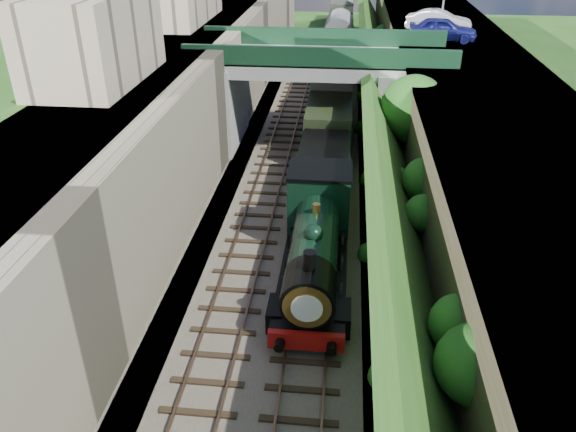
{
  "coord_description": "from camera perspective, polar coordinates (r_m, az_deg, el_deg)",
  "views": [
    {
      "loc": [
        2.13,
        -11.43,
        14.25
      ],
      "look_at": [
        0.0,
        9.04,
        2.88
      ],
      "focal_mm": 35.0,
      "sensor_mm": 36.0,
      "label": 1
    }
  ],
  "objects": [
    {
      "name": "trackbed",
      "position": [
        34.53,
        1.89,
        4.71
      ],
      "size": [
        10.0,
        90.0,
        0.2
      ],
      "primitive_type": "cube",
      "color": "#473F38",
      "rests_on": "ground"
    },
    {
      "name": "retaining_wall",
      "position": [
        34.08,
        -7.43,
        10.28
      ],
      "size": [
        1.0,
        90.0,
        7.0
      ],
      "primitive_type": "cube",
      "color": "#756B56",
      "rests_on": "ground"
    },
    {
      "name": "street_plateau_left",
      "position": [
        35.03,
        -13.11,
        10.29
      ],
      "size": [
        6.0,
        90.0,
        7.0
      ],
      "primitive_type": "cube",
      "color": "#262628",
      "rests_on": "ground"
    },
    {
      "name": "street_plateau_right",
      "position": [
        34.14,
        18.26,
        8.43
      ],
      "size": [
        8.0,
        90.0,
        6.25
      ],
      "primitive_type": "cube",
      "color": "#262628",
      "rests_on": "ground"
    },
    {
      "name": "embankment_slope",
      "position": [
        30.81,
        11.04,
        6.65
      ],
      "size": [
        4.78,
        90.0,
        6.57
      ],
      "color": "#1E4714",
      "rests_on": "ground"
    },
    {
      "name": "track_left",
      "position": [
        34.65,
        -1.42,
        5.07
      ],
      "size": [
        2.5,
        90.0,
        0.2
      ],
      "color": "black",
      "rests_on": "trackbed"
    },
    {
      "name": "track_right",
      "position": [
        34.42,
        3.89,
        4.83
      ],
      "size": [
        2.5,
        90.0,
        0.2
      ],
      "color": "black",
      "rests_on": "trackbed"
    },
    {
      "name": "road_bridge",
      "position": [
        36.88,
        3.96,
        12.83
      ],
      "size": [
        16.0,
        6.4,
        7.25
      ],
      "color": "gray",
      "rests_on": "ground"
    },
    {
      "name": "building_near",
      "position": [
        28.45,
        -19.15,
        16.78
      ],
      "size": [
        4.0,
        8.0,
        4.0
      ],
      "primitive_type": "cube",
      "color": "gray",
      "rests_on": "street_plateau_left"
    },
    {
      "name": "tree",
      "position": [
        31.42,
        12.78,
        10.41
      ],
      "size": [
        3.6,
        3.8,
        6.6
      ],
      "color": "black",
      "rests_on": "ground"
    },
    {
      "name": "car_blue",
      "position": [
        41.2,
        15.44,
        17.84
      ],
      "size": [
        4.73,
        2.44,
        1.54
      ],
      "primitive_type": "imported",
      "rotation": [
        0.0,
        0.0,
        1.43
      ],
      "color": "navy",
      "rests_on": "street_plateau_right"
    },
    {
      "name": "car_silver",
      "position": [
        44.29,
        15.05,
        18.59
      ],
      "size": [
        4.85,
        2.59,
        1.52
      ],
      "primitive_type": "imported",
      "rotation": [
        0.0,
        0.0,
        1.35
      ],
      "color": "silver",
      "rests_on": "street_plateau_right"
    },
    {
      "name": "locomotive",
      "position": [
        23.49,
        2.79,
        -2.86
      ],
      "size": [
        3.1,
        10.22,
        3.83
      ],
      "color": "black",
      "rests_on": "trackbed"
    },
    {
      "name": "tender",
      "position": [
        30.11,
        3.63,
        4.05
      ],
      "size": [
        2.7,
        6.0,
        3.05
      ],
      "color": "black",
      "rests_on": "trackbed"
    },
    {
      "name": "coach_front",
      "position": [
        41.75,
        4.5,
        11.83
      ],
      "size": [
        2.9,
        18.0,
        3.7
      ],
      "color": "black",
      "rests_on": "trackbed"
    },
    {
      "name": "coach_middle",
      "position": [
        59.98,
        5.15,
        17.06
      ],
      "size": [
        2.9,
        18.0,
        3.7
      ],
      "color": "black",
      "rests_on": "trackbed"
    },
    {
      "name": "coach_rear",
      "position": [
        78.48,
        5.51,
        19.84
      ],
      "size": [
        2.9,
        18.0,
        3.7
      ],
      "color": "black",
      "rests_on": "trackbed"
    }
  ]
}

